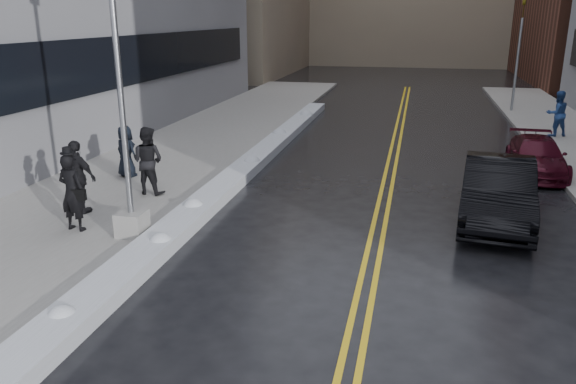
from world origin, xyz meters
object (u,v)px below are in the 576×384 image
Objects in this scene: lamppost at (125,140)px; traffic_signal at (518,51)px; car_black at (498,191)px; pedestrian_fedora at (72,192)px; pedestrian_east at (557,114)px; pedestrian_b at (148,161)px; pedestrian_d at (78,177)px; pedestrian_c at (126,151)px; car_maroon at (537,156)px.

lamppost is 1.27× the size of traffic_signal.
lamppost reaches higher than car_black.
pedestrian_fedora is at bearing -121.32° from traffic_signal.
pedestrian_east is 0.39× the size of car_black.
pedestrian_b is at bearing -90.22° from pedestrian_fedora.
pedestrian_c is at bearing -70.97° from pedestrian_d.
car_black is at bearing -172.61° from pedestrian_b.
traffic_signal is at bearing 61.79° from lamppost.
pedestrian_east is (0.83, -6.96, -2.26)m from traffic_signal.
pedestrian_c is (-1.11, 4.75, -0.13)m from pedestrian_fedora.
pedestrian_b is at bearing -106.07° from pedestrian_d.
lamppost reaches higher than pedestrian_fedora.
car_maroon is at bearing -143.66° from pedestrian_c.
pedestrian_d is (-0.58, 1.15, 0.02)m from pedestrian_fedora.
pedestrian_east is at bearing -133.32° from pedestrian_b.
pedestrian_b is (-1.12, 3.23, -1.37)m from lamppost.
pedestrian_b is 2.21m from pedestrian_c.
pedestrian_fedora is 4.88m from pedestrian_c.
pedestrian_east is 12.20m from car_black.
traffic_signal is 7.36m from pedestrian_east.
pedestrian_b is 9.93m from car_black.
pedestrian_east reaches higher than car_maroon.
traffic_signal is 1.19× the size of car_black.
lamppost is 3.68m from pedestrian_b.
car_black is at bearing -166.69° from pedestrian_c.
traffic_signal is 25.16m from pedestrian_d.
pedestrian_fedora is 15.09m from car_maroon.
car_maroon is at bearing -136.94° from pedestrian_fedora.
pedestrian_b is 13.09m from car_maroon.
pedestrian_b reaches higher than pedestrian_c.
traffic_signal reaches higher than car_maroon.
traffic_signal reaches higher than car_black.
car_black is at bearing 53.50° from pedestrian_east.
car_black is at bearing -99.19° from traffic_signal.
pedestrian_d is at bearing 24.95° from pedestrian_east.
car_maroon is (12.30, 8.72, -0.51)m from pedestrian_fedora.
pedestrian_fedora reaches higher than pedestrian_c.
pedestrian_b is 1.20× the size of pedestrian_c.
car_maroon is (1.93, 5.29, -0.22)m from car_black.
pedestrian_c is (-14.48, -17.22, -2.40)m from traffic_signal.
pedestrian_fedora is at bearing -142.62° from car_maroon.
lamppost is 2.11m from pedestrian_fedora.
pedestrian_b is (-12.92, -18.77, -2.24)m from traffic_signal.
pedestrian_d is at bearing 69.38° from pedestrian_b.
car_maroon is (10.73, 8.75, -1.91)m from lamppost.
traffic_signal is at bearing 87.42° from car_maroon.
pedestrian_fedora is at bearing 127.15° from pedestrian_d.
lamppost is at bearing 139.13° from pedestrian_c.
pedestrian_c is at bearing -69.10° from pedestrian_fedora.
traffic_signal is 13.58m from car_maroon.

